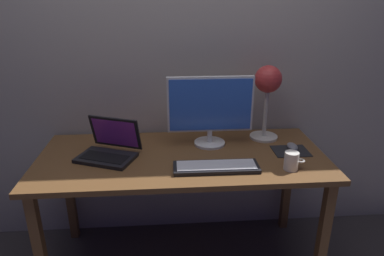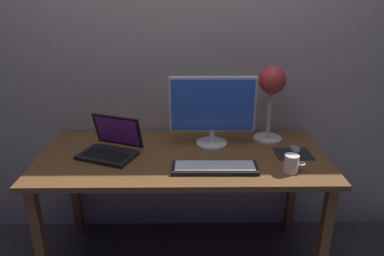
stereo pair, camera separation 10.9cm
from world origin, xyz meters
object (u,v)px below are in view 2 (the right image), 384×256
object	(u,v)px
mouse	(295,149)
monitor	(212,108)
coffee_mug	(292,164)
desk_lamp	(272,87)
laptop	(112,143)
keyboard_main	(215,168)

from	to	relation	value
mouse	monitor	bearing A→B (deg)	166.25
coffee_mug	mouse	bearing A→B (deg)	69.09
monitor	desk_lamp	xyz separation A→B (m)	(0.35, 0.07, 0.11)
laptop	mouse	world-z (taller)	laptop
keyboard_main	coffee_mug	size ratio (longest dim) A/B	4.13
keyboard_main	coffee_mug	world-z (taller)	coffee_mug
monitor	desk_lamp	distance (m)	0.37
monitor	mouse	world-z (taller)	monitor
monitor	coffee_mug	distance (m)	0.54
keyboard_main	mouse	distance (m)	0.51
coffee_mug	desk_lamp	bearing A→B (deg)	93.97
laptop	desk_lamp	xyz separation A→B (m)	(0.92, 0.18, 0.27)
laptop	keyboard_main	bearing A→B (deg)	-20.00
monitor	keyboard_main	distance (m)	0.38
mouse	coffee_mug	world-z (taller)	coffee_mug
mouse	laptop	bearing A→B (deg)	179.80
keyboard_main	mouse	xyz separation A→B (m)	(0.47, 0.20, 0.01)
coffee_mug	monitor	bearing A→B (deg)	137.44
keyboard_main	desk_lamp	xyz separation A→B (m)	(0.35, 0.39, 0.32)
keyboard_main	coffee_mug	xyz separation A→B (m)	(0.38, -0.03, 0.04)
keyboard_main	desk_lamp	world-z (taller)	desk_lamp
monitor	laptop	bearing A→B (deg)	-168.96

